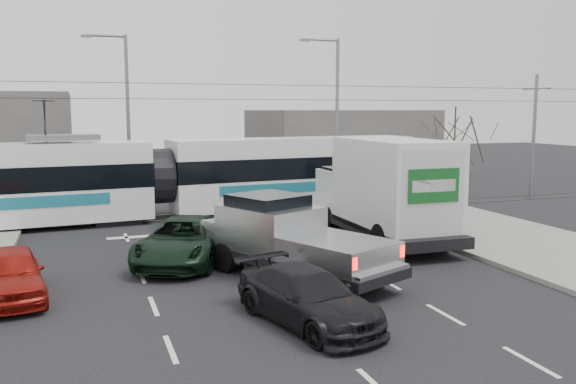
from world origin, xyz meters
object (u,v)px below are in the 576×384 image
object	(u,v)px
traffic_signal	(382,160)
navy_pickup	(386,204)
red_car	(10,274)
silver_pickup	(287,237)
green_car	(184,241)
box_truck	(385,191)
street_lamp_near	(334,108)
street_lamp_far	(124,108)
tram	(159,178)
bare_tree	(455,140)
dark_car	(308,297)

from	to	relation	value
traffic_signal	navy_pickup	size ratio (longest dim) A/B	0.68
red_car	traffic_signal	bearing A→B (deg)	19.73
silver_pickup	green_car	world-z (taller)	silver_pickup
traffic_signal	box_truck	world-z (taller)	box_truck
street_lamp_near	navy_pickup	size ratio (longest dim) A/B	1.71
box_truck	green_car	distance (m)	7.96
street_lamp_far	tram	distance (m)	7.00
green_car	street_lamp_far	bearing A→B (deg)	116.26
navy_pickup	green_car	world-z (taller)	navy_pickup
green_car	bare_tree	bearing A→B (deg)	29.80
silver_pickup	street_lamp_near	bearing A→B (deg)	37.33
box_truck	dark_car	size ratio (longest dim) A/B	1.78
street_lamp_far	box_truck	distance (m)	16.61
tram	silver_pickup	bearing A→B (deg)	-83.46
traffic_signal	tram	world-z (taller)	tram
navy_pickup	dark_car	size ratio (longest dim) A/B	1.19
navy_pickup	red_car	bearing A→B (deg)	-142.43
street_lamp_far	dark_car	xyz separation A→B (m)	(2.47, -21.46, -4.47)
green_car	dark_car	distance (m)	6.99
silver_pickup	green_car	size ratio (longest dim) A/B	1.31
green_car	red_car	bearing A→B (deg)	-130.32
box_truck	red_car	size ratio (longest dim) A/B	1.95
tram	dark_car	bearing A→B (deg)	-89.89
bare_tree	red_car	size ratio (longest dim) A/B	1.24
box_truck	navy_pickup	size ratio (longest dim) A/B	1.50
bare_tree	tram	distance (m)	13.21
traffic_signal	tram	size ratio (longest dim) A/B	0.14
bare_tree	traffic_signal	bearing A→B (deg)	105.76
navy_pickup	street_lamp_near	bearing A→B (deg)	96.19
box_truck	tram	bearing A→B (deg)	134.73
street_lamp_near	silver_pickup	size ratio (longest dim) A/B	1.29
street_lamp_far	silver_pickup	bearing A→B (deg)	-79.04
dark_car	tram	bearing A→B (deg)	80.85
tram	green_car	xyz separation A→B (m)	(-0.29, -8.56, -1.17)
silver_pickup	box_truck	distance (m)	6.26
street_lamp_far	street_lamp_near	bearing A→B (deg)	-9.87
bare_tree	traffic_signal	size ratio (longest dim) A/B	1.39
tram	red_car	distance (m)	12.27
bare_tree	silver_pickup	size ratio (longest dim) A/B	0.72
red_car	dark_car	distance (m)	8.04
traffic_signal	navy_pickup	xyz separation A→B (m)	(-0.88, -2.17, -1.71)
traffic_signal	dark_car	size ratio (longest dim) A/B	0.81
box_truck	bare_tree	bearing A→B (deg)	7.50
bare_tree	navy_pickup	distance (m)	3.87
street_lamp_far	navy_pickup	size ratio (longest dim) A/B	1.71
silver_pickup	red_car	distance (m)	7.70
navy_pickup	traffic_signal	bearing A→B (deg)	84.16
dark_car	green_car	bearing A→B (deg)	90.10
green_car	red_car	distance (m)	5.56
street_lamp_far	bare_tree	bearing A→B (deg)	-48.88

